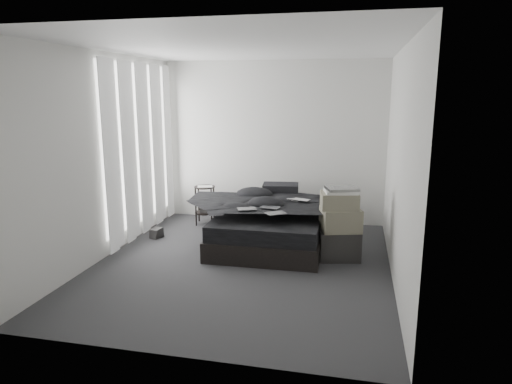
% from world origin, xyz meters
% --- Properties ---
extents(floor, '(3.60, 4.20, 0.01)m').
position_xyz_m(floor, '(0.00, 0.00, 0.00)').
color(floor, '#2F2F32').
rests_on(floor, ground).
extents(ceiling, '(3.60, 4.20, 0.01)m').
position_xyz_m(ceiling, '(0.00, 0.00, 2.60)').
color(ceiling, white).
rests_on(ceiling, ground).
extents(wall_back, '(3.60, 0.01, 2.60)m').
position_xyz_m(wall_back, '(0.00, 2.10, 1.30)').
color(wall_back, silver).
rests_on(wall_back, ground).
extents(wall_front, '(3.60, 0.01, 2.60)m').
position_xyz_m(wall_front, '(0.00, -2.10, 1.30)').
color(wall_front, silver).
rests_on(wall_front, ground).
extents(wall_left, '(0.01, 4.20, 2.60)m').
position_xyz_m(wall_left, '(-1.80, 0.00, 1.30)').
color(wall_left, silver).
rests_on(wall_left, ground).
extents(wall_right, '(0.01, 4.20, 2.60)m').
position_xyz_m(wall_right, '(1.80, 0.00, 1.30)').
color(wall_right, silver).
rests_on(wall_right, ground).
extents(window_left, '(0.02, 2.00, 2.30)m').
position_xyz_m(window_left, '(-1.78, 0.90, 1.35)').
color(window_left, white).
rests_on(window_left, wall_left).
extents(curtain_left, '(0.06, 2.12, 2.48)m').
position_xyz_m(curtain_left, '(-1.73, 0.90, 1.28)').
color(curtain_left, white).
rests_on(curtain_left, wall_left).
extents(bed, '(1.48, 1.94, 0.26)m').
position_xyz_m(bed, '(0.21, 0.86, 0.13)').
color(bed, black).
rests_on(bed, floor).
extents(mattress, '(1.42, 1.89, 0.21)m').
position_xyz_m(mattress, '(0.21, 0.86, 0.36)').
color(mattress, black).
rests_on(mattress, bed).
extents(duvet, '(1.44, 1.66, 0.22)m').
position_xyz_m(duvet, '(0.21, 0.81, 0.58)').
color(duvet, black).
rests_on(duvet, mattress).
extents(pillow_lower, '(0.58, 0.40, 0.13)m').
position_xyz_m(pillow_lower, '(0.15, 1.60, 0.53)').
color(pillow_lower, black).
rests_on(pillow_lower, mattress).
extents(pillow_upper, '(0.58, 0.43, 0.12)m').
position_xyz_m(pillow_upper, '(0.22, 1.58, 0.66)').
color(pillow_upper, black).
rests_on(pillow_upper, pillow_lower).
extents(laptop, '(0.35, 0.28, 0.02)m').
position_xyz_m(laptop, '(0.56, 0.91, 0.70)').
color(laptop, silver).
rests_on(laptop, duvet).
extents(comic_a, '(0.29, 0.24, 0.01)m').
position_xyz_m(comic_a, '(-0.02, 0.34, 0.70)').
color(comic_a, black).
rests_on(comic_a, duvet).
extents(comic_b, '(0.27, 0.20, 0.01)m').
position_xyz_m(comic_b, '(0.26, 0.48, 0.70)').
color(comic_b, black).
rests_on(comic_b, duvet).
extents(comic_c, '(0.29, 0.27, 0.01)m').
position_xyz_m(comic_c, '(0.38, 0.20, 0.71)').
color(comic_c, black).
rests_on(comic_c, duvet).
extents(side_stand, '(0.38, 0.38, 0.61)m').
position_xyz_m(side_stand, '(-1.03, 1.61, 0.31)').
color(side_stand, black).
rests_on(side_stand, floor).
extents(papers, '(0.28, 0.24, 0.01)m').
position_xyz_m(papers, '(-1.02, 1.61, 0.62)').
color(papers, white).
rests_on(papers, side_stand).
extents(floor_books, '(0.17, 0.21, 0.13)m').
position_xyz_m(floor_books, '(-1.49, 0.75, 0.06)').
color(floor_books, black).
rests_on(floor_books, floor).
extents(box_lower, '(0.59, 0.50, 0.38)m').
position_xyz_m(box_lower, '(1.16, 0.46, 0.19)').
color(box_lower, black).
rests_on(box_lower, floor).
extents(box_mid, '(0.57, 0.50, 0.29)m').
position_xyz_m(box_mid, '(1.17, 0.45, 0.52)').
color(box_mid, '#696552').
rests_on(box_mid, box_lower).
extents(box_upper, '(0.51, 0.44, 0.20)m').
position_xyz_m(box_upper, '(1.15, 0.46, 0.77)').
color(box_upper, '#696552').
rests_on(box_upper, box_mid).
extents(art_book_white, '(0.45, 0.39, 0.04)m').
position_xyz_m(art_book_white, '(1.16, 0.46, 0.89)').
color(art_book_white, silver).
rests_on(art_book_white, box_upper).
extents(art_book_snake, '(0.45, 0.40, 0.04)m').
position_xyz_m(art_book_snake, '(1.17, 0.45, 0.92)').
color(art_book_snake, silver).
rests_on(art_book_snake, art_book_white).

